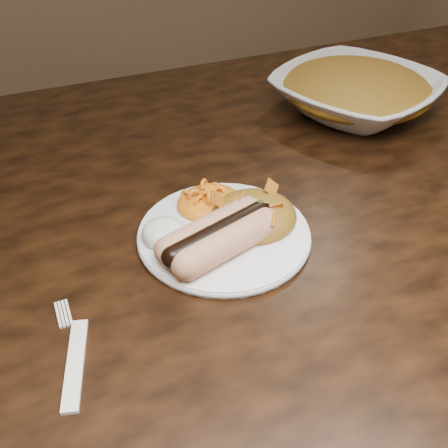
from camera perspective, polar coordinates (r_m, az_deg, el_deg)
name	(u,v)px	position (r m, az deg, el deg)	size (l,w,h in m)	color
table	(213,261)	(0.72, -1.23, -4.08)	(1.60, 0.90, 0.75)	#32190A
plate	(224,234)	(0.61, 0.00, -1.12)	(0.20, 0.20, 0.01)	white
hotdog	(219,235)	(0.57, -0.57, -1.21)	(0.12, 0.10, 0.03)	#E5A677
mac_and_cheese	(210,195)	(0.64, -1.58, 3.21)	(0.08, 0.07, 0.03)	orange
sour_cream	(164,228)	(0.59, -6.60, -0.41)	(0.05, 0.05, 0.03)	white
taco_salad	(253,208)	(0.61, 3.23, 1.73)	(0.10, 0.10, 0.05)	#A92907
fork	(75,364)	(0.50, -15.89, -14.40)	(0.02, 0.13, 0.00)	white
serving_bowl	(355,95)	(0.90, 14.10, 13.48)	(0.25, 0.25, 0.06)	white
bowl_filling	(357,83)	(0.89, 14.29, 14.60)	(0.24, 0.24, 0.06)	#A92907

